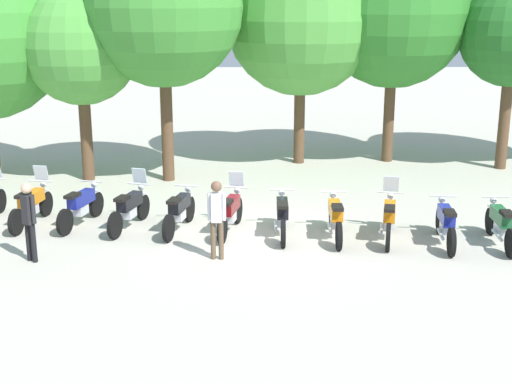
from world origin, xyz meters
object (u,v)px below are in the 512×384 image
at_px(motorcycle_9, 446,223).
at_px(tree_2, 80,46).
at_px(motorcycle_7, 335,217).
at_px(tree_5, 394,13).
at_px(motorcycle_1, 32,204).
at_px(tree_3, 163,7).
at_px(motorcycle_2, 81,205).
at_px(person_1, 217,214).
at_px(motorcycle_6, 282,215).
at_px(motorcycle_10, 501,224).
at_px(motorcycle_3, 130,208).
at_px(motorcycle_8, 389,218).
at_px(tree_4, 301,20).
at_px(person_0, 29,216).
at_px(motorcycle_5, 231,211).
at_px(motorcycle_4, 179,211).

xyz_separation_m(motorcycle_9, tree_2, (-9.44, 5.88, 3.54)).
relative_size(motorcycle_7, tree_5, 0.30).
height_order(motorcycle_1, tree_3, tree_3).
bearing_deg(motorcycle_2, person_1, -108.41).
height_order(motorcycle_2, motorcycle_7, same).
xyz_separation_m(motorcycle_6, motorcycle_7, (1.23, -0.18, 0.00)).
distance_m(motorcycle_2, motorcycle_6, 4.99).
relative_size(motorcycle_7, tree_3, 0.29).
bearing_deg(tree_2, motorcycle_10, -29.18).
bearing_deg(tree_2, motorcycle_3, -66.38).
height_order(motorcycle_9, tree_2, tree_2).
xyz_separation_m(motorcycle_7, motorcycle_8, (1.24, -0.08, 0.01)).
distance_m(motorcycle_1, person_1, 5.30).
bearing_deg(tree_4, motorcycle_2, -130.81).
relative_size(motorcycle_2, motorcycle_6, 0.97).
relative_size(motorcycle_6, person_1, 1.26).
height_order(motorcycle_3, person_0, person_0).
bearing_deg(motorcycle_9, tree_2, 63.36).
bearing_deg(tree_4, motorcycle_8, -78.44).
relative_size(motorcycle_1, motorcycle_8, 1.00).
height_order(motorcycle_9, tree_4, tree_4).
bearing_deg(motorcycle_5, motorcycle_6, -89.19).
bearing_deg(motorcycle_7, person_0, 103.11).
relative_size(tree_2, tree_3, 0.78).
distance_m(motorcycle_6, tree_3, 7.71).
bearing_deg(tree_3, motorcycle_7, -50.14).
bearing_deg(motorcycle_8, person_1, 119.72).
relative_size(motorcycle_5, person_1, 1.24).
height_order(motorcycle_4, motorcycle_7, same).
bearing_deg(tree_3, motorcycle_9, -39.85).
distance_m(motorcycle_5, tree_3, 7.09).
bearing_deg(person_0, tree_4, 0.64).
relative_size(person_1, tree_2, 0.30).
bearing_deg(motorcycle_8, person_0, 111.68).
xyz_separation_m(motorcycle_8, tree_5, (1.44, 8.03, 4.40)).
bearing_deg(person_1, motorcycle_9, 104.71).
xyz_separation_m(tree_3, tree_5, (7.19, 2.56, -0.22)).
bearing_deg(motorcycle_7, motorcycle_5, 80.75).
height_order(motorcycle_9, tree_5, tree_5).
distance_m(motorcycle_5, tree_2, 7.63).
relative_size(motorcycle_1, motorcycle_9, 0.99).
bearing_deg(motorcycle_10, tree_2, 63.25).
bearing_deg(motorcycle_10, tree_4, 28.70).
height_order(person_1, tree_3, tree_3).
bearing_deg(motorcycle_8, motorcycle_10, -87.91).
distance_m(tree_2, tree_3, 2.70).
bearing_deg(tree_4, tree_3, -150.81).
relative_size(motorcycle_5, motorcycle_9, 0.99).
bearing_deg(motorcycle_2, motorcycle_3, -85.07).
height_order(person_0, tree_5, tree_5).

